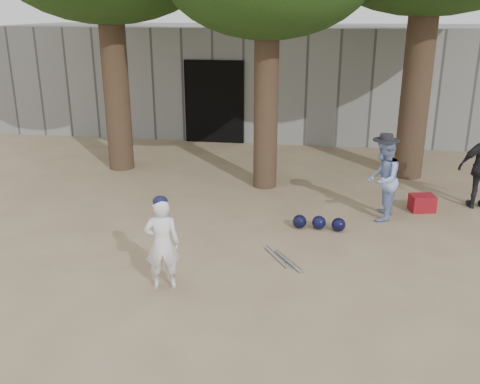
# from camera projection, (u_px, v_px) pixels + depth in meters

# --- Properties ---
(ground) EXTENTS (70.00, 70.00, 0.00)m
(ground) POSITION_uv_depth(u_px,v_px,m) (184.00, 280.00, 7.22)
(ground) COLOR #937C5E
(ground) RESTS_ON ground
(boy_player) EXTENTS (0.50, 0.39, 1.23)m
(boy_player) POSITION_uv_depth(u_px,v_px,m) (162.00, 244.00, 6.85)
(boy_player) COLOR white
(boy_player) RESTS_ON ground
(spectator_blue) EXTENTS (0.69, 0.80, 1.43)m
(spectator_blue) POSITION_uv_depth(u_px,v_px,m) (383.00, 179.00, 9.10)
(spectator_blue) COLOR #879AD1
(spectator_blue) RESTS_ON ground
(red_bag) EXTENTS (0.48, 0.41, 0.30)m
(red_bag) POSITION_uv_depth(u_px,v_px,m) (422.00, 203.00, 9.64)
(red_bag) COLOR maroon
(red_bag) RESTS_ON ground
(back_building) EXTENTS (16.00, 5.24, 3.00)m
(back_building) POSITION_uv_depth(u_px,v_px,m) (269.00, 77.00, 16.38)
(back_building) COLOR gray
(back_building) RESTS_ON ground
(helmet_row) EXTENTS (0.87, 0.27, 0.23)m
(helmet_row) POSITION_uv_depth(u_px,v_px,m) (319.00, 223.00, 8.84)
(helmet_row) COLOR black
(helmet_row) RESTS_ON ground
(bat_pile) EXTENTS (0.62, 0.76, 0.06)m
(bat_pile) POSITION_uv_depth(u_px,v_px,m) (282.00, 259.00, 7.77)
(bat_pile) COLOR #BABCC2
(bat_pile) RESTS_ON ground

